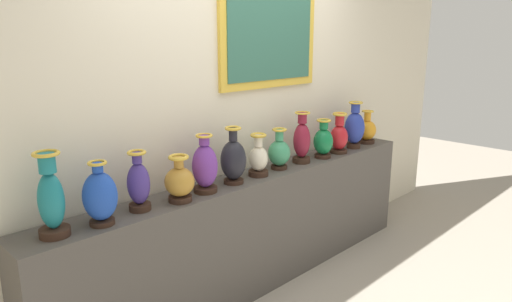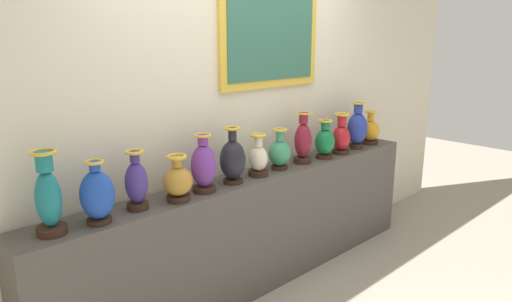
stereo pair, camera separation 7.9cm
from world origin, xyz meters
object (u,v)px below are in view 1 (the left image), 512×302
object	(u,v)px
vase_cobalt	(355,127)
vase_amber	(367,130)
vase_ivory	(259,158)
vase_jade	(279,152)
vase_sapphire	(100,196)
vase_indigo	(139,184)
vase_crimson	(339,136)
vase_emerald	(323,141)
vase_onyx	(233,160)
vase_ochre	(180,182)
vase_burgundy	(302,141)
vase_violet	(205,167)
vase_teal	(51,200)

from	to	relation	value
vase_cobalt	vase_amber	distance (m)	0.26
vase_ivory	vase_jade	xyz separation A→B (m)	(0.24, 0.01, 0.00)
vase_ivory	vase_cobalt	distance (m)	1.22
vase_ivory	vase_jade	distance (m)	0.24
vase_sapphire	vase_cobalt	xyz separation A→B (m)	(2.46, 0.01, 0.03)
vase_indigo	vase_amber	world-z (taller)	vase_indigo
vase_jade	vase_crimson	size ratio (longest dim) A/B	0.90
vase_cobalt	vase_amber	xyz separation A→B (m)	(0.25, 0.03, -0.07)
vase_ivory	vase_emerald	distance (m)	0.74
vase_indigo	vase_crimson	world-z (taller)	vase_indigo
vase_onyx	vase_ivory	distance (m)	0.25
vase_ochre	vase_amber	world-z (taller)	vase_amber
vase_jade	vase_cobalt	xyz separation A→B (m)	(0.98, -0.03, 0.06)
vase_burgundy	vase_indigo	bearing A→B (deg)	179.83
vase_sapphire	vase_ochre	xyz separation A→B (m)	(0.52, -0.01, -0.03)
vase_violet	vase_crimson	bearing A→B (deg)	-0.56
vase_sapphire	vase_ivory	size ratio (longest dim) A/B	1.13
vase_ochre	vase_violet	xyz separation A→B (m)	(0.22, 0.03, 0.04)
vase_ivory	vase_teal	bearing A→B (deg)	179.88
vase_indigo	vase_crimson	bearing A→B (deg)	-0.95
vase_indigo	vase_amber	distance (m)	2.46
vase_sapphire	vase_jade	size ratio (longest dim) A/B	1.12
vase_onyx	vase_cobalt	bearing A→B (deg)	-0.55
vase_sapphire	vase_ivory	bearing A→B (deg)	1.37
vase_violet	vase_emerald	bearing A→B (deg)	-0.83
vase_jade	vase_amber	size ratio (longest dim) A/B	1.02
vase_teal	vase_sapphire	size ratio (longest dim) A/B	1.26
vase_teal	vase_ivory	bearing A→B (deg)	-0.12
vase_jade	vase_emerald	world-z (taller)	vase_emerald
vase_cobalt	vase_ivory	bearing A→B (deg)	179.16
vase_jade	vase_sapphire	bearing A→B (deg)	-178.45
vase_onyx	vase_jade	distance (m)	0.49
vase_sapphire	vase_amber	world-z (taller)	vase_sapphire
vase_amber	vase_indigo	bearing A→B (deg)	180.00
vase_ochre	vase_burgundy	world-z (taller)	vase_burgundy
vase_violet	vase_emerald	world-z (taller)	vase_violet
vase_ivory	vase_jade	world-z (taller)	vase_jade
vase_violet	vase_crimson	distance (m)	1.48
vase_jade	vase_crimson	bearing A→B (deg)	-2.57
vase_ochre	vase_jade	bearing A→B (deg)	2.74
vase_sapphire	vase_ochre	world-z (taller)	vase_sapphire
vase_amber	vase_onyx	bearing A→B (deg)	-179.56
vase_sapphire	vase_ochre	size ratio (longest dim) A/B	1.21
vase_crimson	vase_cobalt	world-z (taller)	vase_cobalt
vase_ochre	vase_onyx	size ratio (longest dim) A/B	0.74
vase_onyx	vase_amber	distance (m)	1.72
vase_cobalt	vase_emerald	bearing A→B (deg)	-178.99
vase_crimson	vase_amber	size ratio (longest dim) A/B	1.14
vase_teal	vase_jade	bearing A→B (deg)	0.24
vase_indigo	vase_onyx	xyz separation A→B (m)	(0.73, -0.01, 0.01)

